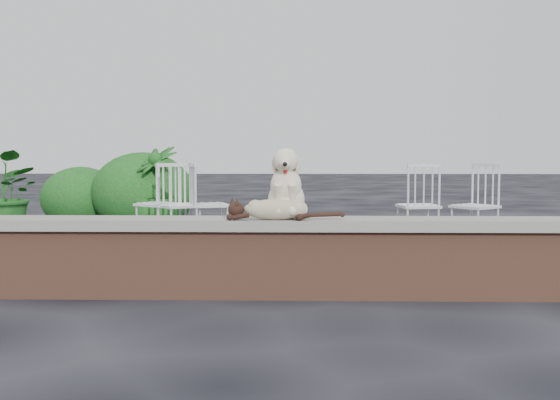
{
  "coord_description": "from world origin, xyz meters",
  "views": [
    {
      "loc": [
        -0.08,
        -4.84,
        1.05
      ],
      "look_at": [
        -0.19,
        0.2,
        0.7
      ],
      "focal_mm": 42.63,
      "sensor_mm": 36.0,
      "label": 1
    }
  ],
  "objects_px": {
    "potted_plant_b": "(156,190)",
    "dog": "(286,183)",
    "cat": "(275,208)",
    "chair_b": "(158,203)",
    "chair_d": "(475,205)",
    "chair_c": "(418,205)",
    "potted_plant_a": "(6,193)",
    "chair_a": "(178,204)",
    "chair_e": "(209,203)"
  },
  "relations": [
    {
      "from": "chair_e",
      "to": "chair_b",
      "type": "height_order",
      "value": "same"
    },
    {
      "from": "chair_e",
      "to": "cat",
      "type": "bearing_deg",
      "value": 177.3
    },
    {
      "from": "potted_plant_b",
      "to": "chair_e",
      "type": "bearing_deg",
      "value": -51.1
    },
    {
      "from": "chair_a",
      "to": "chair_c",
      "type": "bearing_deg",
      "value": -35.99
    },
    {
      "from": "chair_c",
      "to": "potted_plant_a",
      "type": "distance_m",
      "value": 5.11
    },
    {
      "from": "chair_e",
      "to": "chair_c",
      "type": "bearing_deg",
      "value": -111.14
    },
    {
      "from": "chair_b",
      "to": "potted_plant_a",
      "type": "height_order",
      "value": "potted_plant_a"
    },
    {
      "from": "potted_plant_b",
      "to": "cat",
      "type": "bearing_deg",
      "value": -67.08
    },
    {
      "from": "cat",
      "to": "chair_e",
      "type": "xyz_separation_m",
      "value": [
        -0.86,
        3.0,
        -0.19
      ]
    },
    {
      "from": "cat",
      "to": "chair_a",
      "type": "height_order",
      "value": "chair_a"
    },
    {
      "from": "chair_e",
      "to": "potted_plant_a",
      "type": "xyz_separation_m",
      "value": [
        -2.65,
        0.57,
        0.08
      ]
    },
    {
      "from": "chair_a",
      "to": "potted_plant_a",
      "type": "relative_size",
      "value": 0.85
    },
    {
      "from": "chair_a",
      "to": "dog",
      "type": "bearing_deg",
      "value": -101.04
    },
    {
      "from": "chair_b",
      "to": "chair_a",
      "type": "relative_size",
      "value": 1.0
    },
    {
      "from": "dog",
      "to": "chair_a",
      "type": "xyz_separation_m",
      "value": [
        -1.29,
        2.74,
        -0.37
      ]
    },
    {
      "from": "cat",
      "to": "potted_plant_b",
      "type": "xyz_separation_m",
      "value": [
        -1.71,
        4.05,
        -0.09
      ]
    },
    {
      "from": "chair_b",
      "to": "potted_plant_a",
      "type": "xyz_separation_m",
      "value": [
        -2.03,
        0.46,
        0.08
      ]
    },
    {
      "from": "chair_a",
      "to": "chair_c",
      "type": "height_order",
      "value": "same"
    },
    {
      "from": "dog",
      "to": "chair_d",
      "type": "distance_m",
      "value": 3.45
    },
    {
      "from": "chair_a",
      "to": "chair_b",
      "type": "bearing_deg",
      "value": 106.74
    },
    {
      "from": "chair_d",
      "to": "chair_b",
      "type": "distance_m",
      "value": 3.68
    },
    {
      "from": "potted_plant_b",
      "to": "dog",
      "type": "bearing_deg",
      "value": -65.32
    },
    {
      "from": "chair_c",
      "to": "potted_plant_a",
      "type": "relative_size",
      "value": 0.85
    },
    {
      "from": "cat",
      "to": "chair_b",
      "type": "xyz_separation_m",
      "value": [
        -1.48,
        3.1,
        -0.19
      ]
    },
    {
      "from": "chair_e",
      "to": "potted_plant_b",
      "type": "xyz_separation_m",
      "value": [
        -0.85,
        1.05,
        0.1
      ]
    },
    {
      "from": "cat",
      "to": "chair_a",
      "type": "distance_m",
      "value": 3.14
    },
    {
      "from": "dog",
      "to": "chair_b",
      "type": "height_order",
      "value": "dog"
    },
    {
      "from": "chair_b",
      "to": "potted_plant_b",
      "type": "relative_size",
      "value": 0.82
    },
    {
      "from": "dog",
      "to": "chair_e",
      "type": "xyz_separation_m",
      "value": [
        -0.94,
        2.85,
        -0.37
      ]
    },
    {
      "from": "chair_c",
      "to": "chair_a",
      "type": "bearing_deg",
      "value": -8.01
    },
    {
      "from": "chair_d",
      "to": "chair_e",
      "type": "distance_m",
      "value": 3.06
    },
    {
      "from": "chair_d",
      "to": "chair_a",
      "type": "bearing_deg",
      "value": -128.87
    },
    {
      "from": "chair_b",
      "to": "chair_c",
      "type": "relative_size",
      "value": 1.0
    },
    {
      "from": "cat",
      "to": "chair_b",
      "type": "distance_m",
      "value": 3.44
    },
    {
      "from": "chair_e",
      "to": "dog",
      "type": "bearing_deg",
      "value": 179.56
    },
    {
      "from": "dog",
      "to": "chair_e",
      "type": "height_order",
      "value": "dog"
    },
    {
      "from": "cat",
      "to": "chair_a",
      "type": "xyz_separation_m",
      "value": [
        -1.21,
        2.89,
        -0.19
      ]
    },
    {
      "from": "chair_a",
      "to": "potted_plant_b",
      "type": "height_order",
      "value": "potted_plant_b"
    },
    {
      "from": "chair_a",
      "to": "chair_e",
      "type": "bearing_deg",
      "value": -18.59
    },
    {
      "from": "dog",
      "to": "cat",
      "type": "xyz_separation_m",
      "value": [
        -0.08,
        -0.15,
        -0.18
      ]
    },
    {
      "from": "dog",
      "to": "cat",
      "type": "bearing_deg",
      "value": -116.86
    },
    {
      "from": "chair_c",
      "to": "potted_plant_b",
      "type": "distance_m",
      "value": 3.47
    },
    {
      "from": "chair_c",
      "to": "potted_plant_b",
      "type": "xyz_separation_m",
      "value": [
        -3.27,
        1.15,
        0.1
      ]
    },
    {
      "from": "cat",
      "to": "potted_plant_b",
      "type": "distance_m",
      "value": 4.4
    },
    {
      "from": "chair_d",
      "to": "potted_plant_a",
      "type": "bearing_deg",
      "value": -135.34
    },
    {
      "from": "chair_b",
      "to": "potted_plant_a",
      "type": "relative_size",
      "value": 0.85
    },
    {
      "from": "chair_c",
      "to": "potted_plant_a",
      "type": "bearing_deg",
      "value": -15.66
    },
    {
      "from": "cat",
      "to": "chair_d",
      "type": "height_order",
      "value": "chair_d"
    },
    {
      "from": "chair_c",
      "to": "chair_b",
      "type": "bearing_deg",
      "value": -11.97
    },
    {
      "from": "dog",
      "to": "potted_plant_b",
      "type": "height_order",
      "value": "potted_plant_b"
    }
  ]
}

